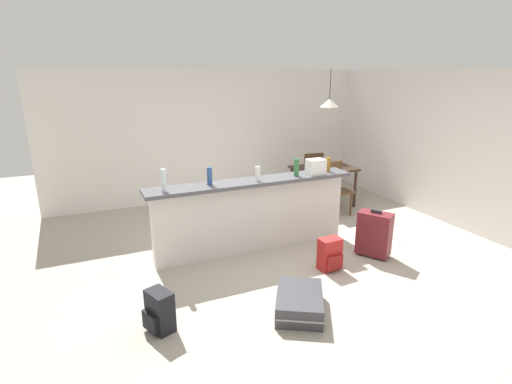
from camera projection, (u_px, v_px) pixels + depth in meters
name	position (u px, v px, depth m)	size (l,w,h in m)	color
ground_plane	(290.00, 256.00, 5.56)	(13.00, 13.00, 0.05)	#ADA393
wall_back	(218.00, 135.00, 7.86)	(6.60, 0.10, 2.50)	silver
wall_right	(444.00, 147.00, 6.63)	(0.10, 6.00, 2.50)	silver
partition_half_wall	(253.00, 217.00, 5.58)	(2.80, 0.20, 0.98)	silver
bar_countertop	(253.00, 182.00, 5.43)	(2.96, 0.40, 0.05)	#4C4C51
bottle_clear	(164.00, 180.00, 4.86)	(0.07, 0.07, 0.29)	silver
bottle_blue	(210.00, 176.00, 5.17)	(0.07, 0.07, 0.23)	#284C89
bottle_white	(258.00, 174.00, 5.36)	(0.07, 0.07, 0.20)	silver
bottle_green	(297.00, 168.00, 5.61)	(0.07, 0.07, 0.25)	#2D6B38
bottle_amber	(328.00, 165.00, 5.87)	(0.07, 0.07, 0.21)	#9E661E
grocery_bag	(316.00, 167.00, 5.72)	(0.26, 0.18, 0.22)	silver
dining_table	(323.00, 172.00, 7.44)	(1.10, 0.80, 0.74)	#332319
dining_chair_near_partition	(336.00, 186.00, 7.04)	(0.44, 0.44, 0.93)	#4C331E
dining_chair_far_side	(311.00, 173.00, 7.93)	(0.44, 0.44, 0.93)	#4C331E
pendant_lamp	(329.00, 103.00, 7.16)	(0.34, 0.34, 0.70)	black
suitcase_flat_charcoal	(299.00, 302.00, 4.21)	(0.77, 0.88, 0.22)	#38383D
suitcase_upright_maroon	(374.00, 234.00, 5.43)	(0.44, 0.50, 0.67)	maroon
backpack_red	(330.00, 255.00, 5.09)	(0.29, 0.26, 0.42)	red
backpack_black	(159.00, 312.00, 3.88)	(0.31, 0.33, 0.42)	black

